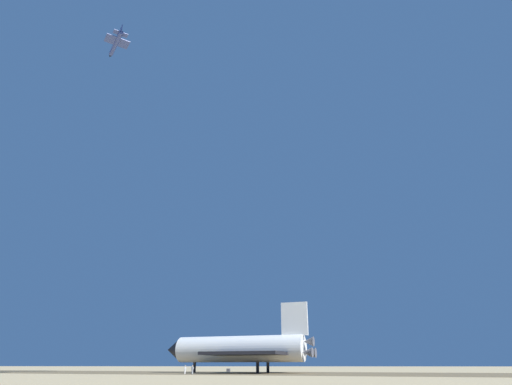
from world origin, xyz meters
The scene contains 7 objects.
ground_plane centered at (0.00, 0.00, 0.00)m, with size 1200.00×1200.00×0.00m, color #D1B57F.
runway_strip centered at (-0.44, -1.31, 0.01)m, with size 440.00×44.00×0.02m, color olive.
space_shuttle centered at (0.09, -1.40, 5.35)m, with size 38.79×26.59×15.80m.
chase_jet_right_wing centered at (45.57, -1.88, 106.20)m, with size 12.60×13.06×4.00m.
ground_crew_near_nose centered at (5.95, 14.14, 0.94)m, with size 0.58×0.41×1.73m.
ground_crew_mid_fuselage centered at (8.24, 12.24, 0.94)m, with size 0.27×0.65×1.73m.
ground_support_crate centered at (6.57, -18.08, 0.44)m, with size 1.37×0.86×0.88m, color #4C4C51.
Camera 1 is at (-25.71, 106.56, 1.76)m, focal length 30.21 mm.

